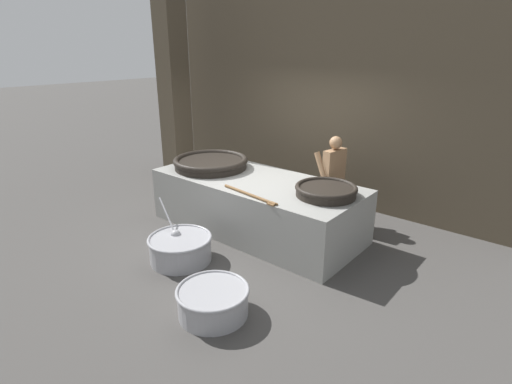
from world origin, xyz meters
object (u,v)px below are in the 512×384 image
at_px(giant_wok_near, 211,163).
at_px(prep_bowl_meat, 213,300).
at_px(giant_wok_far, 326,190).
at_px(prep_bowl_vegetables, 180,247).
at_px(cook, 333,177).

xyz_separation_m(giant_wok_near, prep_bowl_meat, (2.07, -2.01, -0.78)).
distance_m(giant_wok_far, prep_bowl_meat, 2.22).
height_order(giant_wok_near, prep_bowl_meat, giant_wok_near).
bearing_deg(giant_wok_near, prep_bowl_vegetables, -59.67).
xyz_separation_m(giant_wok_far, prep_bowl_vegetables, (-1.39, -1.52, -0.75)).
height_order(cook, prep_bowl_vegetables, cook).
bearing_deg(prep_bowl_vegetables, cook, 69.15).
bearing_deg(giant_wok_near, giant_wok_far, 1.85).
height_order(giant_wok_near, cook, cook).
bearing_deg(prep_bowl_vegetables, prep_bowl_meat, -24.56).
xyz_separation_m(prep_bowl_vegetables, prep_bowl_meat, (1.22, -0.56, -0.02)).
distance_m(giant_wok_near, prep_bowl_vegetables, 1.84).
relative_size(cook, prep_bowl_meat, 1.82).
bearing_deg(prep_bowl_meat, giant_wok_far, 85.41).
bearing_deg(cook, giant_wok_far, 122.28).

